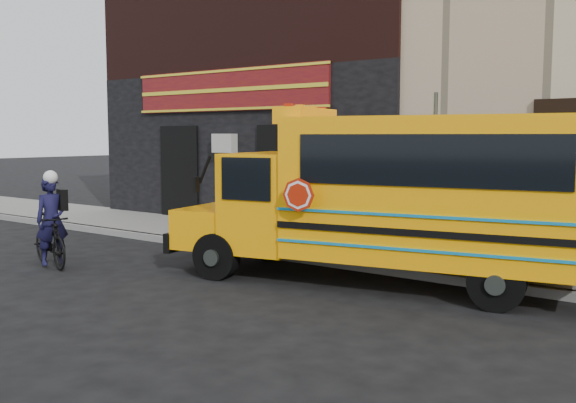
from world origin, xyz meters
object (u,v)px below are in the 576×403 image
at_px(school_bus, 394,194).
at_px(bicycle, 50,240).
at_px(sign_pole, 433,177).
at_px(cyclist, 52,223).

relative_size(school_bus, bicycle, 4.30).
bearing_deg(sign_pole, bicycle, -151.04).
distance_m(sign_pole, bicycle, 7.14).
distance_m(bicycle, cyclist, 0.33).
distance_m(sign_pole, cyclist, 7.02).
distance_m(school_bus, sign_pole, 0.95).
height_order(sign_pole, cyclist, sign_pole).
xyz_separation_m(school_bus, sign_pole, (0.29, 0.87, 0.24)).
relative_size(school_bus, cyclist, 4.35).
bearing_deg(school_bus, bicycle, -156.64).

